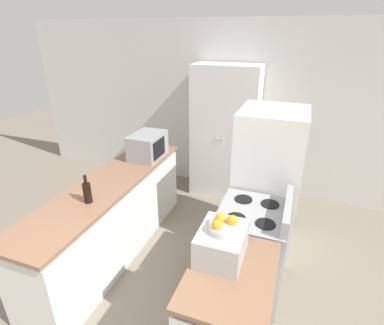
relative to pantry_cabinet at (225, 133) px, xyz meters
name	(u,v)px	position (x,y,z in m)	size (l,w,h in m)	color
wall_back	(227,109)	(-0.06, 0.30, 0.30)	(7.00, 0.06, 2.60)	silver
counter_left	(112,219)	(-0.85, -1.82, -0.56)	(0.60, 2.50, 0.92)	silver
counter_right	(228,319)	(0.73, -2.64, -0.56)	(0.60, 0.86, 0.92)	silver
pantry_cabinet	(225,133)	(0.00, 0.00, 0.00)	(0.96, 0.52, 2.01)	silver
stove	(250,250)	(0.75, -1.83, -0.54)	(0.66, 0.70, 1.08)	#9E9EA3
refrigerator	(267,182)	(0.78, -1.07, -0.16)	(0.73, 0.75, 1.69)	white
microwave	(148,146)	(-0.75, -1.04, 0.07)	(0.36, 0.50, 0.32)	#939399
wine_bottle	(87,192)	(-0.78, -2.22, 0.02)	(0.08, 0.08, 0.29)	black
toaster_oven	(221,244)	(0.62, -2.51, 0.03)	(0.33, 0.41, 0.23)	#B2B2B7
fruit_bowl	(224,226)	(0.63, -2.51, 0.19)	(0.22, 0.22, 0.11)	silver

